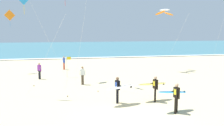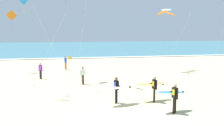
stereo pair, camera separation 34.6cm
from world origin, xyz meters
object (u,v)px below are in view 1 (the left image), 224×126
Objects in this scene: bystander_purple_top at (39,71)px; kite_arc_ivory_high at (165,12)px; surfer_trailing at (119,88)px; surfer_lead at (154,86)px; bystander_white_top at (82,75)px; kite_diamond_amber_low at (8,17)px; surfer_third at (175,94)px; bystander_blue_top at (64,63)px; lifeguard_flag at (67,65)px; kite_diamond_cobalt_distant at (25,1)px.

kite_arc_ivory_high is at bearing 11.22° from bystander_purple_top.
bystander_purple_top is at bearing 120.51° from surfer_trailing.
kite_arc_ivory_high is at bearing 63.72° from surfer_lead.
bystander_white_top is at bearing -40.73° from bystander_purple_top.
bystander_white_top is at bearing -47.77° from kite_diamond_amber_low.
kite_diamond_amber_low is (-17.30, 1.90, -0.65)m from kite_arc_ivory_high.
surfer_third is 18.12m from bystander_blue_top.
surfer_third is 13.42m from lifeguard_flag.
surfer_third is 9.46m from bystander_white_top.
bystander_white_top is at bearing 124.48° from surfer_lead.
kite_arc_ivory_high is 17.42m from kite_diamond_amber_low.
kite_diamond_amber_low is 3.28× the size of lifeguard_flag.
bystander_blue_top is 0.76× the size of lifeguard_flag.
kite_arc_ivory_high is 16.80m from kite_diamond_cobalt_distant.
bystander_purple_top is 0.76× the size of lifeguard_flag.
lifeguard_flag is (2.67, 0.56, 0.45)m from bystander_purple_top.
bystander_blue_top and bystander_purple_top have the same top height.
surfer_lead is 11.19m from lifeguard_flag.
surfer_lead is 7.30m from bystander_white_top.
bystander_purple_top is at bearing -53.90° from kite_diamond_amber_low.
surfer_lead is 12.24m from bystander_purple_top.
surfer_trailing is 8.59m from kite_diamond_cobalt_distant.
lifeguard_flag is at bearing -168.94° from kite_arc_ivory_high.
bystander_purple_top is (-8.27, 11.63, -0.23)m from surfer_third.
kite_arc_ivory_high is (8.36, 12.17, 5.68)m from surfer_trailing.
kite_arc_ivory_high is 1.03× the size of kite_diamond_amber_low.
kite_diamond_amber_low reaches higher than bystander_purple_top.
lifeguard_flag reaches higher than surfer_trailing.
surfer_trailing is 1.25× the size of bystander_white_top.
surfer_third is 1.28× the size of bystander_white_top.
kite_diamond_amber_low reaches higher than surfer_lead.
kite_arc_ivory_high is 15.36m from bystander_purple_top.
bystander_blue_top is at bearing 66.35° from bystander_purple_top.
surfer_third is 16.46m from kite_arc_ivory_high.
surfer_third is 0.30× the size of kite_diamond_amber_low.
lifeguard_flag is at bearing 118.15° from surfer_lead.
bystander_purple_top is (-13.90, -2.76, -5.91)m from kite_arc_ivory_high.
kite_arc_ivory_high is 3.38× the size of lifeguard_flag.
lifeguard_flag reaches higher than bystander_white_top.
lifeguard_flag is (0.25, -4.96, 0.45)m from bystander_blue_top.
kite_diamond_cobalt_distant is (-8.19, 2.99, 5.54)m from surfer_lead.
kite_diamond_amber_low is (-11.67, 16.29, 5.03)m from surfer_third.
surfer_third is at bearing -65.31° from lifeguard_flag.
kite_diamond_amber_low is 4.33× the size of bystander_white_top.
bystander_purple_top is (3.40, -4.66, -5.26)m from kite_diamond_amber_low.
surfer_lead is at bearing 98.00° from surfer_third.
bystander_purple_top is (0.24, 6.31, -5.77)m from kite_diamond_cobalt_distant.
bystander_blue_top is (-11.49, 2.76, -5.91)m from kite_arc_ivory_high.
kite_arc_ivory_high reaches higher than bystander_white_top.
surfer_trailing is 15.82m from kite_arc_ivory_high.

